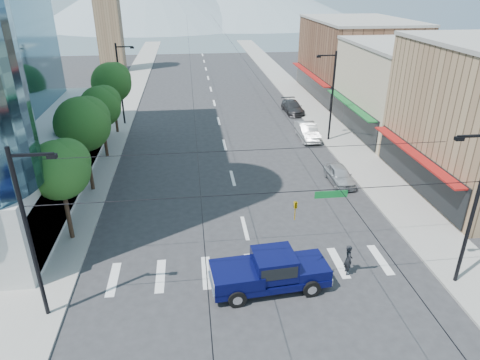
{
  "coord_description": "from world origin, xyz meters",
  "views": [
    {
      "loc": [
        -3.24,
        -18.41,
        15.26
      ],
      "look_at": [
        -0.18,
        7.27,
        3.0
      ],
      "focal_mm": 32.0,
      "sensor_mm": 36.0,
      "label": 1
    }
  ],
  "objects_px": {
    "parked_car_near": "(339,175)",
    "parked_car_mid": "(307,131)",
    "pickup_truck": "(269,271)",
    "pedestrian": "(348,260)",
    "parked_car_far": "(293,107)"
  },
  "relations": [
    {
      "from": "pedestrian",
      "to": "parked_car_near",
      "type": "bearing_deg",
      "value": -13.04
    },
    {
      "from": "pickup_truck",
      "to": "parked_car_mid",
      "type": "height_order",
      "value": "pickup_truck"
    },
    {
      "from": "pickup_truck",
      "to": "pedestrian",
      "type": "bearing_deg",
      "value": 3.77
    },
    {
      "from": "pickup_truck",
      "to": "parked_car_near",
      "type": "bearing_deg",
      "value": 51.94
    },
    {
      "from": "parked_car_near",
      "to": "parked_car_mid",
      "type": "xyz_separation_m",
      "value": [
        0.17,
        10.72,
        0.1
      ]
    },
    {
      "from": "pedestrian",
      "to": "parked_car_mid",
      "type": "xyz_separation_m",
      "value": [
        3.6,
        22.32,
        -0.12
      ]
    },
    {
      "from": "pickup_truck",
      "to": "parked_car_mid",
      "type": "xyz_separation_m",
      "value": [
        8.24,
        23.02,
        -0.31
      ]
    },
    {
      "from": "pickup_truck",
      "to": "pedestrian",
      "type": "xyz_separation_m",
      "value": [
        4.64,
        0.7,
        -0.19
      ]
    },
    {
      "from": "parked_car_near",
      "to": "parked_car_mid",
      "type": "relative_size",
      "value": 0.85
    },
    {
      "from": "parked_car_near",
      "to": "pedestrian",
      "type": "bearing_deg",
      "value": -106.89
    },
    {
      "from": "parked_car_far",
      "to": "pedestrian",
      "type": "bearing_deg",
      "value": -99.89
    },
    {
      "from": "parked_car_near",
      "to": "parked_car_mid",
      "type": "bearing_deg",
      "value": 88.7
    },
    {
      "from": "pickup_truck",
      "to": "parked_car_mid",
      "type": "distance_m",
      "value": 24.45
    },
    {
      "from": "parked_car_mid",
      "to": "parked_car_far",
      "type": "relative_size",
      "value": 0.98
    },
    {
      "from": "pickup_truck",
      "to": "parked_car_far",
      "type": "xyz_separation_m",
      "value": [
        8.9,
        32.47,
        -0.4
      ]
    }
  ]
}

